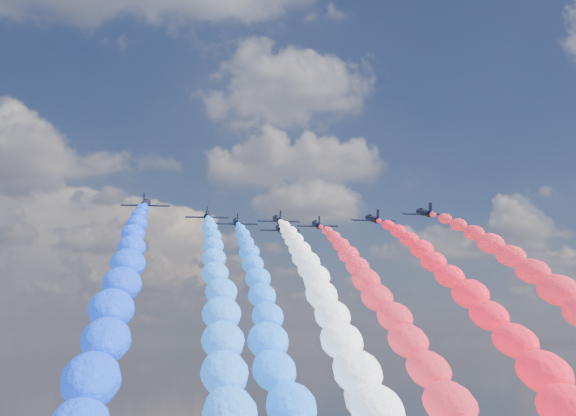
{
  "coord_description": "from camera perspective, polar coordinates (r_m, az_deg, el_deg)",
  "views": [
    {
      "loc": [
        -23.4,
        -162.28,
        66.88
      ],
      "look_at": [
        0.0,
        4.0,
        97.13
      ],
      "focal_mm": 47.02,
      "sensor_mm": 36.0,
      "label": 1
    }
  ],
  "objects": [
    {
      "name": "jet_3",
      "position": [
        174.52,
        -0.78,
        -0.9
      ],
      "size": [
        9.77,
        13.4,
        5.86
      ],
      "primitive_type": null,
      "rotation": [
        0.24,
        0.0,
        -0.0
      ],
      "color": "black"
    },
    {
      "name": "trail_4",
      "position": [
        133.7,
        2.29,
        -7.69
      ],
      "size": [
        6.31,
        101.9,
        48.52
      ],
      "primitive_type": null,
      "color": "silver"
    },
    {
      "name": "jet_2",
      "position": [
        178.65,
        -3.91,
        -1.09
      ],
      "size": [
        10.14,
        13.67,
        5.86
      ],
      "primitive_type": null,
      "rotation": [
        0.24,
        0.0,
        -0.03
      ],
      "color": "black"
    },
    {
      "name": "jet_4",
      "position": [
        188.28,
        -0.65,
        -1.58
      ],
      "size": [
        10.56,
        13.97,
        5.86
      ],
      "primitive_type": null,
      "rotation": [
        0.24,
        0.0,
        -0.06
      ],
      "color": "black"
    },
    {
      "name": "jet_1",
      "position": [
        170.06,
        -6.12,
        -0.59
      ],
      "size": [
        10.35,
        13.82,
        5.86
      ],
      "primitive_type": null,
      "rotation": [
        0.24,
        0.0,
        -0.04
      ],
      "color": "black"
    },
    {
      "name": "trail_5",
      "position": [
        127.8,
        6.51,
        -7.52
      ],
      "size": [
        6.31,
        101.9,
        48.52
      ],
      "primitive_type": null,
      "color": "red"
    },
    {
      "name": "trail_7",
      "position": [
        116.34,
        18.87,
        -6.79
      ],
      "size": [
        6.31,
        101.9,
        48.52
      ],
      "primitive_type": null,
      "color": "red"
    },
    {
      "name": "trail_0",
      "position": [
        101.92,
        -12.45,
        -6.68
      ],
      "size": [
        6.31,
        101.9,
        48.52
      ],
      "primitive_type": null,
      "color": "#113BEC"
    },
    {
      "name": "trail_3",
      "position": [
        119.79,
        2.43,
        -7.4
      ],
      "size": [
        6.31,
        101.9,
        48.52
      ],
      "primitive_type": null,
      "color": "white"
    },
    {
      "name": "jet_5",
      "position": [
        181.86,
        2.19,
        -1.27
      ],
      "size": [
        10.51,
        13.93,
        5.86
      ],
      "primitive_type": null,
      "rotation": [
        0.24,
        0.0,
        -0.06
      ],
      "color": "black"
    },
    {
      "name": "trail_2",
      "position": [
        123.54,
        -2.24,
        -7.49
      ],
      "size": [
        6.31,
        101.9,
        48.52
      ],
      "primitive_type": null,
      "color": "#1D6BF8"
    },
    {
      "name": "jet_6",
      "position": [
        174.44,
        6.43,
        -0.83
      ],
      "size": [
        9.83,
        13.44,
        5.86
      ],
      "primitive_type": null,
      "rotation": [
        0.24,
        0.0,
        -0.01
      ],
      "color": "black"
    },
    {
      "name": "jet_0",
      "position": [
        157.39,
        -10.71,
        0.31
      ],
      "size": [
        10.08,
        13.63,
        5.86
      ],
      "primitive_type": null,
      "rotation": [
        0.24,
        0.0,
        -0.02
      ],
      "color": "black"
    },
    {
      "name": "jet_7",
      "position": [
        167.81,
        10.28,
        -0.36
      ],
      "size": [
        10.37,
        13.84,
        5.86
      ],
      "primitive_type": null,
      "rotation": [
        0.24,
        0.0,
        -0.05
      ],
      "color": "black"
    },
    {
      "name": "trail_6",
      "position": [
        121.53,
        12.91,
        -7.2
      ],
      "size": [
        6.31,
        101.9,
        48.52
      ],
      "primitive_type": null,
      "color": "red"
    },
    {
      "name": "trail_1",
      "position": [
        114.7,
        -5.41,
        -7.24
      ],
      "size": [
        6.31,
        101.9,
        48.52
      ],
      "primitive_type": null,
      "color": "#2776F3"
    }
  ]
}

